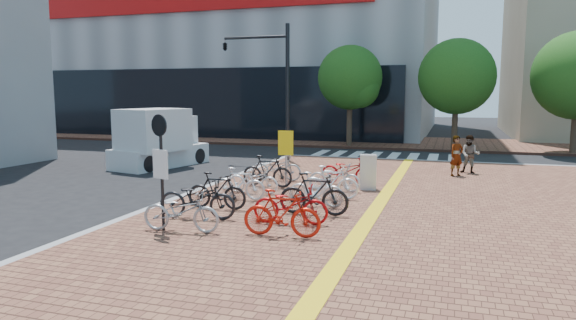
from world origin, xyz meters
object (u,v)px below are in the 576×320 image
(bike_9, at_px, (314,194))
(bike_11, at_px, (331,182))
(bike_12, at_px, (335,177))
(pedestrian_b, at_px, (470,154))
(pedestrian_a, at_px, (457,156))
(bike_2, at_px, (217,191))
(utility_box, at_px, (368,172))
(bike_1, at_px, (197,198))
(bike_3, at_px, (240,184))
(bike_10, at_px, (316,189))
(notice_sign, at_px, (161,158))
(bike_13, at_px, (347,170))
(yellow_sign, at_px, (286,148))
(bike_7, at_px, (282,213))
(bike_6, at_px, (276,167))
(traffic_light_pole, at_px, (258,67))
(bike_5, at_px, (267,171))
(bike_0, at_px, (181,211))
(box_truck, at_px, (159,139))
(bike_8, at_px, (291,204))
(bike_4, at_px, (253,180))

(bike_9, distance_m, bike_11, 2.08)
(bike_12, distance_m, pedestrian_b, 6.76)
(pedestrian_a, bearing_deg, bike_9, -152.32)
(bike_2, height_order, utility_box, utility_box)
(bike_1, height_order, bike_3, bike_1)
(bike_10, relative_size, notice_sign, 0.60)
(bike_13, xyz_separation_m, yellow_sign, (-1.89, -1.02, 0.82))
(pedestrian_a, bearing_deg, bike_7, -148.06)
(bike_2, bearing_deg, bike_6, -3.08)
(traffic_light_pole, bearing_deg, yellow_sign, -61.83)
(bike_5, bearing_deg, bike_0, -177.66)
(utility_box, bearing_deg, bike_6, 168.44)
(traffic_light_pole, bearing_deg, utility_box, -44.99)
(bike_11, xyz_separation_m, notice_sign, (-2.89, -4.64, 1.19))
(bike_3, height_order, bike_10, bike_10)
(bike_7, bearing_deg, bike_10, -2.83)
(bike_0, height_order, bike_1, bike_1)
(bike_1, height_order, bike_13, bike_1)
(bike_11, bearing_deg, notice_sign, 142.67)
(box_truck, bearing_deg, bike_6, -22.50)
(bike_0, xyz_separation_m, yellow_sign, (0.52, 6.13, 0.84))
(bike_8, xyz_separation_m, bike_12, (0.08, 4.46, -0.03))
(bike_1, distance_m, bike_10, 3.37)
(bike_2, relative_size, bike_10, 1.05)
(bike_7, xyz_separation_m, bike_11, (0.10, 4.28, -0.02))
(bike_13, height_order, notice_sign, notice_sign)
(bike_9, bearing_deg, notice_sign, 128.11)
(bike_8, relative_size, notice_sign, 0.68)
(bike_2, xyz_separation_m, bike_13, (2.64, 4.80, -0.01))
(bike_4, height_order, bike_6, bike_6)
(bike_2, bearing_deg, utility_box, -42.52)
(bike_3, bearing_deg, bike_8, -134.80)
(bike_4, relative_size, pedestrian_a, 1.07)
(bike_0, relative_size, bike_13, 0.97)
(pedestrian_a, bearing_deg, traffic_light_pole, 126.82)
(bike_0, distance_m, box_truck, 12.04)
(traffic_light_pole, bearing_deg, bike_12, -52.38)
(bike_5, xyz_separation_m, bike_10, (2.35, -2.44, -0.05))
(bike_0, distance_m, pedestrian_b, 12.92)
(box_truck, bearing_deg, bike_2, -49.24)
(box_truck, bearing_deg, bike_9, -38.75)
(bike_5, height_order, pedestrian_a, pedestrian_a)
(pedestrian_b, bearing_deg, bike_9, -104.80)
(bike_3, distance_m, bike_5, 2.23)
(bike_10, bearing_deg, bike_2, 117.76)
(bike_1, bearing_deg, pedestrian_a, -42.21)
(bike_3, xyz_separation_m, pedestrian_a, (6.14, 6.61, 0.29))
(bike_9, distance_m, pedestrian_a, 8.54)
(pedestrian_b, height_order, box_truck, box_truck)
(box_truck, bearing_deg, pedestrian_b, 5.21)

